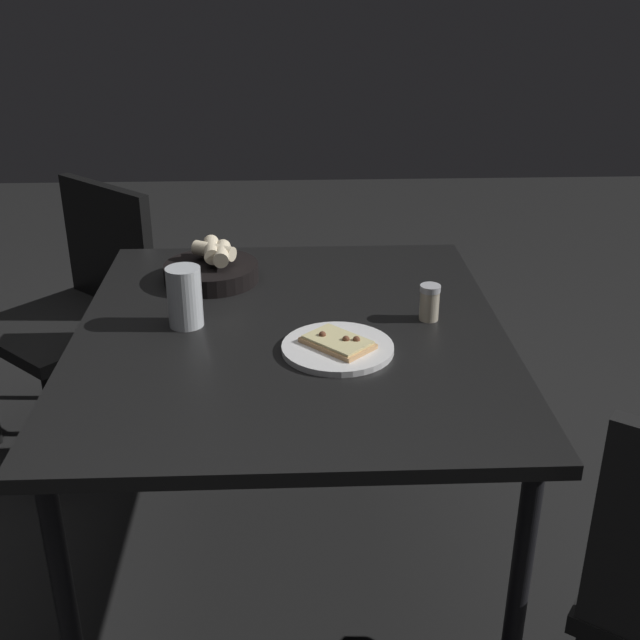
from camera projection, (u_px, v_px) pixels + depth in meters
name	position (u px, v px, depth m)	size (l,w,h in m)	color
ground	(294.00, 569.00, 2.12)	(8.00, 8.00, 0.00)	black
dining_table	(290.00, 351.00, 1.84)	(0.98, 1.12, 0.71)	black
pizza_plate	(338.00, 347.00, 1.71)	(0.24, 0.24, 0.04)	white
bread_basket	(211.00, 269.00, 2.07)	(0.25, 0.25, 0.10)	black
beer_glass	(185.00, 300.00, 1.81)	(0.08, 0.08, 0.14)	silver
pepper_shaker	(429.00, 304.00, 1.85)	(0.05, 0.05, 0.09)	#BFB299
chair_near	(83.00, 300.00, 2.54)	(0.62, 0.62, 0.84)	black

